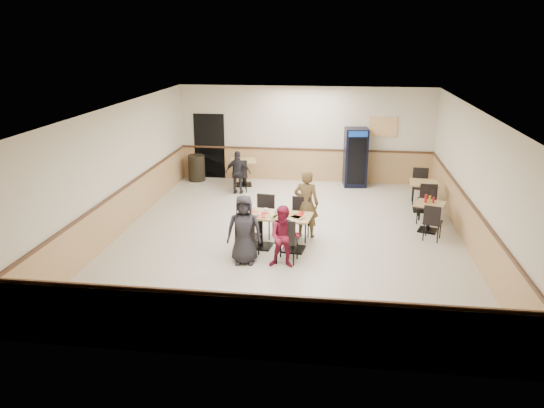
# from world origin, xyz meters

# --- Properties ---
(ground) EXTENTS (10.00, 10.00, 0.00)m
(ground) POSITION_xyz_m (0.00, 0.00, 0.00)
(ground) COLOR beige
(ground) RESTS_ON ground
(room_shell) EXTENTS (10.00, 10.00, 10.00)m
(room_shell) POSITION_xyz_m (1.78, 2.55, 0.58)
(room_shell) COLOR silver
(room_shell) RESTS_ON ground
(main_table) EXTENTS (1.55, 0.91, 0.79)m
(main_table) POSITION_xyz_m (-0.20, -0.78, 0.53)
(main_table) COLOR black
(main_table) RESTS_ON ground
(main_chairs) EXTENTS (1.50, 1.87, 1.00)m
(main_chairs) POSITION_xyz_m (-0.25, -0.77, 0.50)
(main_chairs) COLOR black
(main_chairs) RESTS_ON ground
(diner_woman_left) EXTENTS (0.76, 0.54, 1.45)m
(diner_woman_left) POSITION_xyz_m (-0.77, -1.61, 0.73)
(diner_woman_left) COLOR black
(diner_woman_left) RESTS_ON ground
(diner_woman_right) EXTENTS (0.65, 0.51, 1.30)m
(diner_woman_right) POSITION_xyz_m (0.06, -1.71, 0.65)
(diner_woman_right) COLOR maroon
(diner_woman_right) RESTS_ON ground
(diner_man_opposite) EXTENTS (0.63, 0.46, 1.60)m
(diner_man_opposite) POSITION_xyz_m (0.38, 0.06, 0.80)
(diner_man_opposite) COLOR brown
(diner_man_opposite) RESTS_ON ground
(lone_diner) EXTENTS (0.75, 0.32, 1.28)m
(lone_diner) POSITION_xyz_m (-1.84, 3.29, 0.64)
(lone_diner) COLOR black
(lone_diner) RESTS_ON ground
(tabletop_clutter) EXTENTS (1.31, 0.63, 0.12)m
(tabletop_clutter) POSITION_xyz_m (-0.23, -0.82, 0.82)
(tabletop_clutter) COLOR #B20D0B
(tabletop_clutter) RESTS_ON main_table
(side_table_near) EXTENTS (0.83, 0.83, 0.70)m
(side_table_near) POSITION_xyz_m (3.27, 0.77, 0.47)
(side_table_near) COLOR black
(side_table_near) RESTS_ON ground
(side_table_near_chair_south) EXTENTS (0.52, 0.52, 0.89)m
(side_table_near_chair_south) POSITION_xyz_m (3.27, 0.21, 0.44)
(side_table_near_chair_south) COLOR black
(side_table_near_chair_south) RESTS_ON ground
(side_table_near_chair_north) EXTENTS (0.52, 0.52, 0.89)m
(side_table_near_chair_north) POSITION_xyz_m (3.27, 1.33, 0.44)
(side_table_near_chair_north) COLOR black
(side_table_near_chair_north) RESTS_ON ground
(side_table_far) EXTENTS (0.79, 0.79, 0.79)m
(side_table_far) POSITION_xyz_m (3.35, 2.34, 0.53)
(side_table_far) COLOR black
(side_table_far) RESTS_ON ground
(side_table_far_chair_south) EXTENTS (0.50, 0.50, 1.00)m
(side_table_far_chair_south) POSITION_xyz_m (3.35, 1.70, 0.50)
(side_table_far_chair_south) COLOR black
(side_table_far_chair_south) RESTS_ON ground
(side_table_far_chair_north) EXTENTS (0.50, 0.50, 1.00)m
(side_table_far_chair_north) POSITION_xyz_m (3.35, 2.97, 0.50)
(side_table_far_chair_north) COLOR black
(side_table_far_chair_north) RESTS_ON ground
(condiment_caddy) EXTENTS (0.23, 0.06, 0.20)m
(condiment_caddy) POSITION_xyz_m (3.24, 0.82, 0.79)
(condiment_caddy) COLOR #AC0C19
(condiment_caddy) RESTS_ON side_table_near
(back_table) EXTENTS (0.89, 0.89, 0.80)m
(back_table) POSITION_xyz_m (-1.84, 4.20, 0.53)
(back_table) COLOR black
(back_table) RESTS_ON ground
(back_table_chair_lone) EXTENTS (0.56, 0.56, 1.02)m
(back_table_chair_lone) POSITION_xyz_m (-1.84, 3.56, 0.51)
(back_table_chair_lone) COLOR black
(back_table_chair_lone) RESTS_ON ground
(pepsi_cooler) EXTENTS (0.75, 0.76, 1.80)m
(pepsi_cooler) POSITION_xyz_m (1.59, 4.59, 0.90)
(pepsi_cooler) COLOR black
(pepsi_cooler) RESTS_ON ground
(trash_bin) EXTENTS (0.53, 0.53, 0.84)m
(trash_bin) POSITION_xyz_m (-3.44, 4.55, 0.42)
(trash_bin) COLOR black
(trash_bin) RESTS_ON ground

